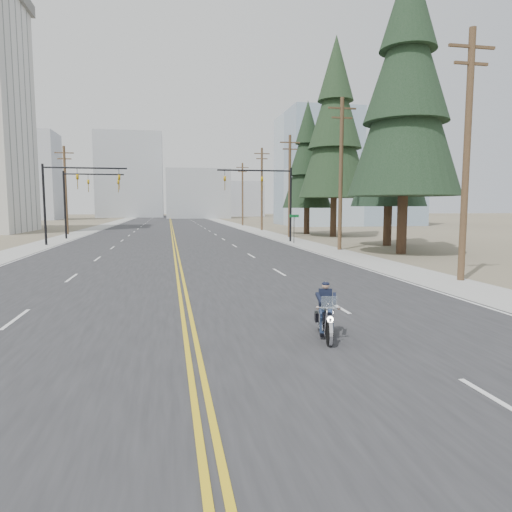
{
  "coord_description": "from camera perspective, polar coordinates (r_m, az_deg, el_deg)",
  "views": [
    {
      "loc": [
        -0.49,
        -10.34,
        3.34
      ],
      "look_at": [
        2.54,
        5.46,
        1.6
      ],
      "focal_mm": 32.0,
      "sensor_mm": 36.0,
      "label": 1
    }
  ],
  "objects": [
    {
      "name": "ground_plane",
      "position": [
        10.88,
        -7.91,
        -11.77
      ],
      "size": [
        400.0,
        400.0,
        0.0
      ],
      "primitive_type": "plane",
      "color": "#776D56",
      "rests_on": "ground"
    },
    {
      "name": "road",
      "position": [
        80.41,
        -10.53,
        3.7
      ],
      "size": [
        20.0,
        200.0,
        0.01
      ],
      "primitive_type": "cube",
      "color": "#303033",
      "rests_on": "ground"
    },
    {
      "name": "sidewalk_left",
      "position": [
        81.16,
        -18.69,
        3.5
      ],
      "size": [
        3.0,
        200.0,
        0.01
      ],
      "primitive_type": "cube",
      "color": "#A5A5A0",
      "rests_on": "ground"
    },
    {
      "name": "sidewalk_right",
      "position": [
        81.3,
        -2.38,
        3.83
      ],
      "size": [
        3.0,
        200.0,
        0.01
      ],
      "primitive_type": "cube",
      "color": "#A5A5A0",
      "rests_on": "ground"
    },
    {
      "name": "traffic_mast_left",
      "position": [
        43.21,
        -22.4,
        7.84
      ],
      "size": [
        7.1,
        0.26,
        7.0
      ],
      "color": "black",
      "rests_on": "ground"
    },
    {
      "name": "traffic_mast_right",
      "position": [
        43.42,
        1.76,
        8.29
      ],
      "size": [
        7.1,
        0.26,
        7.0
      ],
      "color": "black",
      "rests_on": "ground"
    },
    {
      "name": "traffic_mast_far",
      "position": [
        51.13,
        -20.98,
        7.49
      ],
      "size": [
        6.1,
        0.26,
        7.0
      ],
      "color": "black",
      "rests_on": "ground"
    },
    {
      "name": "street_sign",
      "position": [
        41.92,
        4.78,
        4.06
      ],
      "size": [
        0.9,
        0.06,
        2.62
      ],
      "color": "black",
      "rests_on": "ground"
    },
    {
      "name": "utility_pole_a",
      "position": [
        22.6,
        24.85,
        11.69
      ],
      "size": [
        2.2,
        0.3,
        11.0
      ],
      "color": "brown",
      "rests_on": "ground"
    },
    {
      "name": "utility_pole_b",
      "position": [
        35.88,
        10.57,
        10.3
      ],
      "size": [
        2.2,
        0.3,
        11.5
      ],
      "color": "brown",
      "rests_on": "ground"
    },
    {
      "name": "utility_pole_c",
      "position": [
        50.11,
        4.22,
        8.9
      ],
      "size": [
        2.2,
        0.3,
        11.0
      ],
      "color": "brown",
      "rests_on": "ground"
    },
    {
      "name": "utility_pole_d",
      "position": [
        64.71,
        0.73,
        8.52
      ],
      "size": [
        2.2,
        0.3,
        11.5
      ],
      "color": "brown",
      "rests_on": "ground"
    },
    {
      "name": "utility_pole_e",
      "position": [
        81.42,
        -1.7,
        7.86
      ],
      "size": [
        2.2,
        0.3,
        11.0
      ],
      "color": "brown",
      "rests_on": "ground"
    },
    {
      "name": "utility_pole_left",
      "position": [
        59.6,
        -22.7,
        7.76
      ],
      "size": [
        2.2,
        0.3,
        10.5
      ],
      "color": "brown",
      "rests_on": "ground"
    },
    {
      "name": "glass_building",
      "position": [
        86.92,
        11.31,
        10.46
      ],
      "size": [
        24.0,
        16.0,
        20.0
      ],
      "primitive_type": "cube",
      "color": "#9EB5CC",
      "rests_on": "ground"
    },
    {
      "name": "haze_bldg_a",
      "position": [
        130.23,
        -26.56,
        8.91
      ],
      "size": [
        14.0,
        12.0,
        22.0
      ],
      "primitive_type": "cube",
      "color": "#B7BCC6",
      "rests_on": "ground"
    },
    {
      "name": "haze_bldg_b",
      "position": [
        135.66,
        -7.34,
        7.68
      ],
      "size": [
        18.0,
        14.0,
        14.0
      ],
      "primitive_type": "cube",
      "color": "#ADB2B7",
      "rests_on": "ground"
    },
    {
      "name": "haze_bldg_c",
      "position": [
        127.1,
        7.81,
        8.68
      ],
      "size": [
        16.0,
        12.0,
        18.0
      ],
      "primitive_type": "cube",
      "color": "#B7BCC6",
      "rests_on": "ground"
    },
    {
      "name": "haze_bldg_d",
      "position": [
        151.09,
        -15.43,
        9.63
      ],
      "size": [
        20.0,
        15.0,
        26.0
      ],
      "primitive_type": "cube",
      "color": "#ADB2B7",
      "rests_on": "ground"
    },
    {
      "name": "haze_bldg_e",
      "position": [
        162.38,
        -1.85,
        7.12
      ],
      "size": [
        14.0,
        14.0,
        12.0
      ],
      "primitive_type": "cube",
      "color": "#B7BCC6",
      "rests_on": "ground"
    },
    {
      "name": "motorcyclist",
      "position": [
        11.78,
        8.79,
        -6.8
      ],
      "size": [
        1.16,
        1.95,
        1.42
      ],
      "primitive_type": null,
      "rotation": [
        0.0,
        0.0,
        2.92
      ],
      "color": "black",
      "rests_on": "ground"
    },
    {
      "name": "conifer_near",
      "position": [
        35.04,
        18.33,
        19.79
      ],
      "size": [
        7.74,
        7.74,
        20.49
      ],
      "rotation": [
        0.0,
        0.0,
        0.21
      ],
      "color": "#382619",
      "rests_on": "ground"
    },
    {
      "name": "conifer_mid",
      "position": [
        41.34,
        16.46,
        14.75
      ],
      "size": [
        6.32,
        6.32,
        16.86
      ],
      "rotation": [
        0.0,
        0.0,
        -0.37
      ],
      "color": "#382619",
      "rests_on": "ground"
    },
    {
      "name": "conifer_tall",
      "position": [
        52.6,
        9.86,
        16.09
      ],
      "size": [
        7.82,
        7.82,
        21.72
      ],
      "rotation": [
        0.0,
        0.0,
        0.22
      ],
      "color": "#382619",
      "rests_on": "ground"
    },
    {
      "name": "conifer_far",
      "position": [
        56.8,
        6.44,
        12.04
      ],
      "size": [
        5.97,
        5.97,
        16.0
      ],
      "rotation": [
        0.0,
        0.0,
        0.1
      ],
      "color": "#382619",
      "rests_on": "ground"
    }
  ]
}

